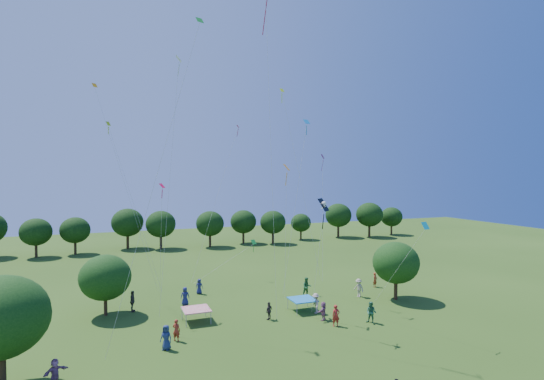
% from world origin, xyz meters
% --- Properties ---
extents(near_tree_west, '(5.16, 5.16, 6.48)m').
position_xyz_m(near_tree_west, '(-17.46, 11.17, 4.16)').
color(near_tree_west, '#422B19').
rests_on(near_tree_west, ground).
extents(near_tree_north, '(4.35, 4.35, 5.27)m').
position_xyz_m(near_tree_north, '(-12.08, 22.74, 3.30)').
color(near_tree_north, '#422B19').
rests_on(near_tree_north, ground).
extents(near_tree_east, '(4.48, 4.48, 5.63)m').
position_xyz_m(near_tree_east, '(14.37, 17.59, 3.60)').
color(near_tree_east, '#422B19').
rests_on(near_tree_east, ground).
extents(treeline, '(88.01, 8.77, 6.77)m').
position_xyz_m(treeline, '(-1.73, 55.43, 4.09)').
color(treeline, '#422B19').
rests_on(treeline, ground).
extents(tent_red_stripe, '(2.20, 2.20, 1.10)m').
position_xyz_m(tent_red_stripe, '(-5.07, 18.27, 1.04)').
color(tent_red_stripe, red).
rests_on(tent_red_stripe, ground).
extents(tent_blue, '(2.20, 2.20, 1.10)m').
position_xyz_m(tent_blue, '(4.34, 17.64, 1.04)').
color(tent_blue, '#1B73B5').
rests_on(tent_blue, ground).
extents(crowd_person_0, '(0.88, 0.54, 1.69)m').
position_xyz_m(crowd_person_0, '(-5.17, 23.15, 0.84)').
color(crowd_person_0, navy).
rests_on(crowd_person_0, ground).
extents(crowd_person_1, '(0.69, 0.59, 1.57)m').
position_xyz_m(crowd_person_1, '(15.15, 22.13, 0.79)').
color(crowd_person_1, '#9C351C').
rests_on(crowd_person_1, ground).
extents(crowd_person_2, '(1.01, 0.64, 1.91)m').
position_xyz_m(crowd_person_2, '(6.69, 21.62, 0.95)').
color(crowd_person_2, '#2A6332').
rests_on(crowd_person_2, ground).
extents(crowd_person_3, '(0.77, 1.24, 1.76)m').
position_xyz_m(crowd_person_3, '(5.14, 16.65, 0.88)').
color(crowd_person_3, tan).
rests_on(crowd_person_3, ground).
extents(crowd_person_4, '(0.94, 0.85, 1.50)m').
position_xyz_m(crowd_person_4, '(0.74, 16.58, 0.75)').
color(crowd_person_4, '#382F2D').
rests_on(crowd_person_4, ground).
extents(crowd_person_5, '(1.51, 1.23, 1.57)m').
position_xyz_m(crowd_person_5, '(-14.73, 10.61, 0.78)').
color(crowd_person_5, '#935586').
rests_on(crowd_person_5, ground).
extents(crowd_person_6, '(0.96, 0.87, 1.73)m').
position_xyz_m(crowd_person_6, '(-8.12, 13.43, 0.86)').
color(crowd_person_6, navy).
rests_on(crowd_person_6, ground).
extents(crowd_person_7, '(0.71, 0.66, 1.61)m').
position_xyz_m(crowd_person_7, '(-7.22, 14.74, 0.80)').
color(crowd_person_7, maroon).
rests_on(crowd_person_7, ground).
extents(crowd_person_8, '(0.89, 0.98, 1.76)m').
position_xyz_m(crowd_person_8, '(8.25, 12.77, 0.88)').
color(crowd_person_8, '#2B6443').
rests_on(crowd_person_8, ground).
extents(crowd_person_9, '(0.83, 1.29, 1.82)m').
position_xyz_m(crowd_person_9, '(11.43, 19.58, 0.91)').
color(crowd_person_9, '#A29782').
rests_on(crowd_person_9, ground).
extents(crowd_person_10, '(0.66, 1.15, 1.86)m').
position_xyz_m(crowd_person_10, '(-9.85, 22.92, 0.93)').
color(crowd_person_10, '#443C36').
rests_on(crowd_person_10, ground).
extents(crowd_person_11, '(1.43, 1.33, 1.55)m').
position_xyz_m(crowd_person_11, '(4.94, 14.85, 0.77)').
color(crowd_person_11, '#95577F').
rests_on(crowd_person_11, ground).
extents(crowd_person_12, '(0.87, 0.72, 1.56)m').
position_xyz_m(crowd_person_12, '(-3.19, 26.36, 0.78)').
color(crowd_person_12, navy).
rests_on(crowd_person_12, ground).
extents(crowd_person_13, '(0.71, 0.54, 1.71)m').
position_xyz_m(crowd_person_13, '(5.20, 13.20, 0.86)').
color(crowd_person_13, maroon).
rests_on(crowd_person_13, ground).
extents(pirate_kite, '(1.24, 1.64, 9.04)m').
position_xyz_m(pirate_kite, '(3.69, 12.54, 9.76)').
color(pirate_kite, black).
extents(red_high_kite, '(0.70, 1.98, 25.46)m').
position_xyz_m(red_high_kite, '(-0.29, 14.24, 21.79)').
color(red_high_kite, red).
extents(small_kite_0, '(5.99, 3.24, 16.40)m').
position_xyz_m(small_kite_0, '(0.02, 28.14, 12.60)').
color(small_kite_0, red).
extents(small_kite_1, '(0.81, 0.86, 11.80)m').
position_xyz_m(small_kite_1, '(2.74, 17.62, 11.34)').
color(small_kite_1, orange).
extents(small_kite_2, '(4.72, 2.56, 15.84)m').
position_xyz_m(small_kite_2, '(-10.50, 25.51, 12.79)').
color(small_kite_2, '#BACF12').
extents(small_kite_3, '(8.22, 4.66, 3.36)m').
position_xyz_m(small_kite_3, '(2.90, 29.43, 3.90)').
color(small_kite_3, '#18882A').
extents(small_kite_4, '(3.22, 1.36, 16.14)m').
position_xyz_m(small_kite_4, '(5.36, 19.97, 13.96)').
color(small_kite_4, '#1276BC').
extents(small_kite_5, '(0.98, 1.84, 13.04)m').
position_xyz_m(small_kite_5, '(9.10, 22.90, 11.62)').
color(small_kite_5, '#7A1687').
extents(small_kite_6, '(2.21, 2.50, 20.53)m').
position_xyz_m(small_kite_6, '(-6.67, 18.36, 17.25)').
color(small_kite_6, silver).
extents(small_kite_7, '(0.95, 5.68, 7.41)m').
position_xyz_m(small_kite_7, '(9.81, 9.19, 7.42)').
color(small_kite_7, '#0CA9B8').
extents(small_kite_8, '(0.60, 1.97, 10.11)m').
position_xyz_m(small_kite_8, '(-7.30, 22.42, 9.49)').
color(small_kite_8, '#EE0E39').
extents(small_kite_9, '(5.53, 1.44, 19.16)m').
position_xyz_m(small_kite_9, '(-11.15, 25.08, 14.40)').
color(small_kite_9, orange).
extents(small_kite_10, '(4.01, 1.74, 19.60)m').
position_xyz_m(small_kite_10, '(5.77, 23.06, 15.33)').
color(small_kite_10, '#CBF515').
extents(small_kite_11, '(5.79, 1.15, 20.29)m').
position_xyz_m(small_kite_11, '(-8.28, 9.47, 14.93)').
color(small_kite_11, '#1A8F25').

